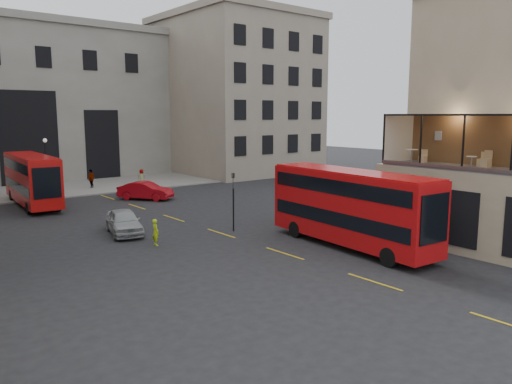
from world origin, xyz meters
TOP-DOWN VIEW (x-y plane):
  - ground at (0.00, 0.00)m, footprint 140.00×140.00m
  - host_building_main at (9.95, 0.00)m, footprint 7.26×11.40m
  - host_frontage at (6.50, 0.00)m, footprint 3.00×11.00m
  - cafe_floor at (6.50, 0.00)m, footprint 3.00×10.00m
  - gateway at (-5.00, 47.99)m, footprint 35.00×10.60m
  - building_right at (20.00, 39.97)m, footprint 16.60×18.60m
  - pavement_far at (-6.00, 38.00)m, footprint 40.00×12.00m
  - traffic_light_near at (-1.00, 12.00)m, footprint 0.16×0.20m
  - street_lamp_b at (-6.00, 34.00)m, footprint 0.36×0.36m
  - bus_near at (1.81, 4.71)m, footprint 3.38×11.13m
  - bus_far at (-8.45, 29.78)m, footprint 3.09×10.69m
  - car_a at (-6.79, 15.80)m, footprint 2.92×4.89m
  - car_b at (0.17, 26.72)m, footprint 4.25×4.88m
  - bicycle at (-5.56, 18.07)m, footprint 1.65×1.03m
  - cyclist at (-6.58, 12.01)m, footprint 0.41×0.59m
  - pedestrian_c at (-1.11, 36.14)m, footprint 1.21×1.09m
  - pedestrian_d at (3.92, 35.09)m, footprint 1.00×0.98m
  - cafe_table_mid at (5.76, -0.10)m, footprint 0.55×0.55m
  - cafe_table_far at (6.00, 3.70)m, footprint 0.68×0.68m
  - cafe_chair_b at (7.15, -0.20)m, footprint 0.51×0.51m
  - cafe_chair_c at (7.38, 0.12)m, footprint 0.46×0.46m
  - cafe_chair_d at (7.04, 3.60)m, footprint 0.44×0.44m

SIDE VIEW (x-z plane):
  - ground at x=0.00m, z-range 0.00..0.00m
  - pavement_far at x=-6.00m, z-range 0.00..0.12m
  - bicycle at x=-5.56m, z-range 0.00..0.82m
  - cyclist at x=-6.58m, z-range 0.00..1.54m
  - car_a at x=-6.79m, z-range 0.00..1.56m
  - car_b at x=0.17m, z-range 0.00..1.59m
  - pedestrian_d at x=3.92m, z-range 0.00..1.74m
  - pedestrian_c at x=-1.11m, z-range 0.00..1.98m
  - host_frontage at x=6.50m, z-range 0.00..4.50m
  - bus_far at x=-8.45m, z-range 0.26..4.47m
  - street_lamp_b at x=-6.00m, z-range -0.27..5.06m
  - traffic_light_near at x=-1.00m, z-range 0.52..4.32m
  - bus_near at x=1.81m, z-range 0.27..4.65m
  - cafe_floor at x=6.50m, z-range 4.50..4.60m
  - cafe_chair_d at x=7.04m, z-range 4.44..5.24m
  - cafe_chair_c at x=7.38m, z-range 4.44..5.26m
  - cafe_chair_b at x=7.15m, z-range 4.42..5.35m
  - cafe_table_mid at x=5.76m, z-range 4.71..5.40m
  - cafe_table_far at x=6.00m, z-range 4.74..5.59m
  - host_building_main at x=9.95m, z-range 0.24..15.34m
  - gateway at x=-5.00m, z-range 0.39..18.39m
  - building_right at x=20.00m, z-range 0.39..20.39m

